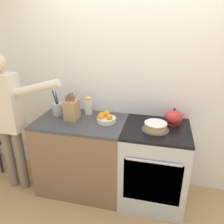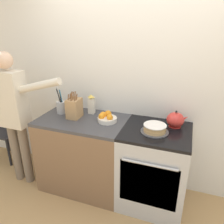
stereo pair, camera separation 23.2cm
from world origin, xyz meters
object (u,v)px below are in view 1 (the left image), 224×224
(tea_kettle, at_px, (174,117))
(fruit_bowl, at_px, (106,118))
(knife_block, at_px, (72,110))
(milk_carton, at_px, (88,105))
(utensil_crock, at_px, (57,109))
(stove_range, at_px, (154,165))
(layer_cake, at_px, (155,127))
(person_baker, at_px, (7,114))

(tea_kettle, relative_size, fruit_bowl, 1.06)
(knife_block, xyz_separation_m, milk_carton, (0.13, 0.18, -0.00))
(fruit_bowl, bearing_deg, utensil_crock, 176.17)
(stove_range, height_order, tea_kettle, tea_kettle)
(layer_cake, distance_m, tea_kettle, 0.28)
(knife_block, relative_size, milk_carton, 1.34)
(layer_cake, relative_size, milk_carton, 1.18)
(layer_cake, bearing_deg, milk_carton, 163.24)
(knife_block, relative_size, fruit_bowl, 1.49)
(milk_carton, bearing_deg, stove_range, -13.48)
(layer_cake, relative_size, tea_kettle, 1.24)
(utensil_crock, bearing_deg, milk_carton, 19.21)
(fruit_bowl, xyz_separation_m, milk_carton, (-0.26, 0.16, 0.07))
(stove_range, bearing_deg, milk_carton, 166.52)
(stove_range, distance_m, fruit_bowl, 0.76)
(utensil_crock, bearing_deg, knife_block, -15.96)
(knife_block, distance_m, person_baker, 0.73)
(stove_range, distance_m, person_baker, 1.75)
(knife_block, xyz_separation_m, utensil_crock, (-0.22, 0.06, -0.03))
(fruit_bowl, bearing_deg, person_baker, -168.06)
(tea_kettle, xyz_separation_m, person_baker, (-1.83, -0.35, 0.00))
(milk_carton, bearing_deg, tea_kettle, -2.33)
(person_baker, bearing_deg, knife_block, 6.89)
(stove_range, height_order, utensil_crock, utensil_crock)
(utensil_crock, distance_m, person_baker, 0.55)
(knife_block, bearing_deg, person_baker, -163.26)
(tea_kettle, bearing_deg, milk_carton, 177.67)
(stove_range, xyz_separation_m, layer_cake, (-0.01, -0.05, 0.50))
(utensil_crock, xyz_separation_m, milk_carton, (0.35, 0.12, 0.03))
(tea_kettle, relative_size, utensil_crock, 0.68)
(stove_range, distance_m, knife_block, 1.12)
(milk_carton, distance_m, person_baker, 0.92)
(stove_range, relative_size, person_baker, 0.55)
(utensil_crock, distance_m, fruit_bowl, 0.61)
(knife_block, distance_m, milk_carton, 0.23)
(stove_range, xyz_separation_m, tea_kettle, (0.17, 0.16, 0.54))
(tea_kettle, relative_size, milk_carton, 0.95)
(knife_block, xyz_separation_m, fruit_bowl, (0.39, 0.02, -0.07))
(stove_range, relative_size, utensil_crock, 2.75)
(tea_kettle, bearing_deg, knife_block, -172.75)
(fruit_bowl, bearing_deg, layer_cake, -8.37)
(utensil_crock, bearing_deg, layer_cake, -6.00)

